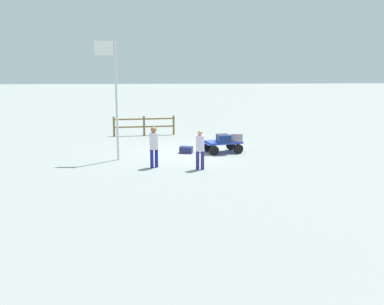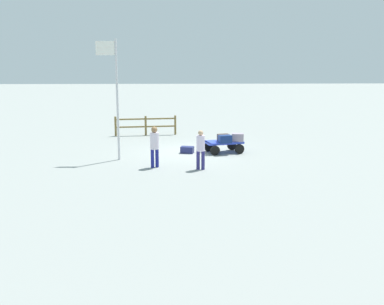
{
  "view_description": "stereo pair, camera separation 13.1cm",
  "coord_description": "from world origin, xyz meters",
  "px_view_note": "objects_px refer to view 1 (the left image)",
  "views": [
    {
      "loc": [
        0.77,
        21.63,
        4.41
      ],
      "look_at": [
        0.13,
        6.0,
        1.21
      ],
      "focal_mm": 43.13,
      "sensor_mm": 36.0,
      "label": 1
    },
    {
      "loc": [
        0.63,
        21.64,
        4.41
      ],
      "look_at": [
        0.13,
        6.0,
        1.21
      ],
      "focal_mm": 43.13,
      "sensor_mm": 36.0,
      "label": 2
    }
  ],
  "objects_px": {
    "suitcase_olive": "(237,137)",
    "suitcase_dark": "(186,150)",
    "luggage_cart": "(222,144)",
    "suitcase_maroon": "(222,138)",
    "worker_trailing": "(154,144)",
    "worker_lead": "(200,147)",
    "suitcase_tan": "(224,139)",
    "flagpole": "(114,90)"
  },
  "relations": [
    {
      "from": "suitcase_dark",
      "to": "flagpole",
      "type": "xyz_separation_m",
      "value": [
        3.14,
        1.35,
        2.93
      ]
    },
    {
      "from": "suitcase_tan",
      "to": "worker_trailing",
      "type": "distance_m",
      "value": 4.04
    },
    {
      "from": "suitcase_tan",
      "to": "suitcase_maroon",
      "type": "xyz_separation_m",
      "value": [
        0.04,
        -0.35,
        -0.0
      ]
    },
    {
      "from": "suitcase_olive",
      "to": "worker_trailing",
      "type": "xyz_separation_m",
      "value": [
        3.79,
        2.88,
        0.26
      ]
    },
    {
      "from": "worker_trailing",
      "to": "luggage_cart",
      "type": "bearing_deg",
      "value": -136.41
    },
    {
      "from": "suitcase_tan",
      "to": "suitcase_maroon",
      "type": "height_order",
      "value": "suitcase_tan"
    },
    {
      "from": "suitcase_olive",
      "to": "worker_lead",
      "type": "distance_m",
      "value": 3.83
    },
    {
      "from": "worker_lead",
      "to": "flagpole",
      "type": "distance_m",
      "value": 4.65
    },
    {
      "from": "flagpole",
      "to": "suitcase_tan",
      "type": "bearing_deg",
      "value": -168.69
    },
    {
      "from": "suitcase_maroon",
      "to": "suitcase_dark",
      "type": "relative_size",
      "value": 0.88
    },
    {
      "from": "luggage_cart",
      "to": "worker_lead",
      "type": "relative_size",
      "value": 1.2
    },
    {
      "from": "suitcase_dark",
      "to": "worker_trailing",
      "type": "distance_m",
      "value": 3.32
    },
    {
      "from": "suitcase_olive",
      "to": "worker_trailing",
      "type": "bearing_deg",
      "value": 37.23
    },
    {
      "from": "suitcase_dark",
      "to": "worker_lead",
      "type": "bearing_deg",
      "value": 97.97
    },
    {
      "from": "suitcase_olive",
      "to": "suitcase_dark",
      "type": "xyz_separation_m",
      "value": [
        2.39,
        -0.01,
        -0.58
      ]
    },
    {
      "from": "suitcase_olive",
      "to": "worker_lead",
      "type": "xyz_separation_m",
      "value": [
        1.93,
        3.31,
        0.18
      ]
    },
    {
      "from": "suitcase_tan",
      "to": "flagpole",
      "type": "relative_size",
      "value": 0.13
    },
    {
      "from": "suitcase_dark",
      "to": "suitcase_olive",
      "type": "bearing_deg",
      "value": 179.69
    },
    {
      "from": "luggage_cart",
      "to": "worker_trailing",
      "type": "relative_size",
      "value": 1.13
    },
    {
      "from": "suitcase_maroon",
      "to": "worker_lead",
      "type": "bearing_deg",
      "value": 69.27
    },
    {
      "from": "worker_lead",
      "to": "worker_trailing",
      "type": "height_order",
      "value": "worker_trailing"
    },
    {
      "from": "suitcase_olive",
      "to": "luggage_cart",
      "type": "bearing_deg",
      "value": -7.35
    },
    {
      "from": "luggage_cart",
      "to": "suitcase_olive",
      "type": "xyz_separation_m",
      "value": [
        -0.67,
        0.09,
        0.34
      ]
    },
    {
      "from": "worker_lead",
      "to": "suitcase_dark",
      "type": "bearing_deg",
      "value": -82.03
    },
    {
      "from": "suitcase_dark",
      "to": "flagpole",
      "type": "distance_m",
      "value": 4.51
    },
    {
      "from": "suitcase_tan",
      "to": "suitcase_olive",
      "type": "distance_m",
      "value": 0.74
    },
    {
      "from": "suitcase_tan",
      "to": "worker_lead",
      "type": "bearing_deg",
      "value": 66.47
    },
    {
      "from": "suitcase_maroon",
      "to": "flagpole",
      "type": "distance_m",
      "value": 5.56
    },
    {
      "from": "suitcase_maroon",
      "to": "worker_lead",
      "type": "distance_m",
      "value": 3.53
    },
    {
      "from": "suitcase_olive",
      "to": "worker_lead",
      "type": "relative_size",
      "value": 0.38
    },
    {
      "from": "luggage_cart",
      "to": "worker_lead",
      "type": "height_order",
      "value": "worker_lead"
    },
    {
      "from": "worker_lead",
      "to": "flagpole",
      "type": "bearing_deg",
      "value": -28.62
    },
    {
      "from": "luggage_cart",
      "to": "suitcase_olive",
      "type": "height_order",
      "value": "suitcase_olive"
    },
    {
      "from": "luggage_cart",
      "to": "flagpole",
      "type": "bearing_deg",
      "value": 16.33
    },
    {
      "from": "luggage_cart",
      "to": "flagpole",
      "type": "relative_size",
      "value": 0.37
    },
    {
      "from": "suitcase_tan",
      "to": "worker_trailing",
      "type": "height_order",
      "value": "worker_trailing"
    },
    {
      "from": "suitcase_olive",
      "to": "suitcase_dark",
      "type": "height_order",
      "value": "suitcase_olive"
    },
    {
      "from": "luggage_cart",
      "to": "flagpole",
      "type": "height_order",
      "value": "flagpole"
    },
    {
      "from": "luggage_cart",
      "to": "suitcase_maroon",
      "type": "relative_size",
      "value": 3.21
    },
    {
      "from": "luggage_cart",
      "to": "suitcase_olive",
      "type": "distance_m",
      "value": 0.76
    },
    {
      "from": "suitcase_olive",
      "to": "flagpole",
      "type": "height_order",
      "value": "flagpole"
    },
    {
      "from": "suitcase_dark",
      "to": "flagpole",
      "type": "bearing_deg",
      "value": 23.24
    }
  ]
}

